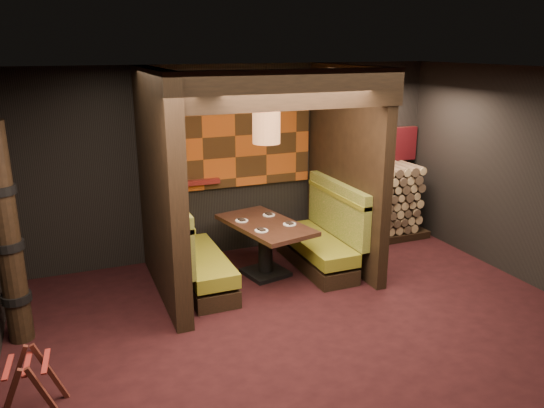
{
  "coord_description": "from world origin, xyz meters",
  "views": [
    {
      "loc": [
        -2.45,
        -4.72,
        3.09
      ],
      "look_at": [
        0.0,
        1.3,
        1.15
      ],
      "focal_mm": 35.0,
      "sensor_mm": 36.0,
      "label": 1
    }
  ],
  "objects": [
    {
      "name": "bay_front_post",
      "position": [
        1.39,
        1.96,
        1.43
      ],
      "size": [
        0.08,
        0.08,
        2.85
      ],
      "primitive_type": "cube",
      "color": "black",
      "rests_on": "floor"
    },
    {
      "name": "totem_column",
      "position": [
        -3.05,
        1.1,
        1.19
      ],
      "size": [
        0.31,
        0.31,
        2.4
      ],
      "color": "black",
      "rests_on": "floor"
    },
    {
      "name": "dining_table",
      "position": [
        0.06,
        1.69,
        0.53
      ],
      "size": [
        1.08,
        1.59,
        0.77
      ],
      "color": "black",
      "rests_on": "floor"
    },
    {
      "name": "tapa_back_panel",
      "position": [
        -0.02,
        2.71,
        1.82
      ],
      "size": [
        2.4,
        0.06,
        1.55
      ],
      "primitive_type": "cube",
      "color": "#A14714",
      "rests_on": "wall_back"
    },
    {
      "name": "booth_bench_left",
      "position": [
        -0.96,
        1.65,
        0.4
      ],
      "size": [
        0.68,
        1.6,
        1.14
      ],
      "color": "black",
      "rests_on": "floor"
    },
    {
      "name": "firewood_stack",
      "position": [
        2.29,
        2.35,
        0.61
      ],
      "size": [
        1.73,
        0.7,
        1.22
      ],
      "color": "black",
      "rests_on": "floor"
    },
    {
      "name": "floor",
      "position": [
        0.0,
        0.0,
        -0.01
      ],
      "size": [
        6.5,
        5.5,
        0.02
      ],
      "primitive_type": "cube",
      "color": "black",
      "rests_on": "ground"
    },
    {
      "name": "pendant_lamp",
      "position": [
        0.06,
        1.64,
        2.1
      ],
      "size": [
        0.36,
        0.36,
        0.97
      ],
      "color": "#97623A",
      "rests_on": "ceiling"
    },
    {
      "name": "wall_back",
      "position": [
        0.0,
        2.76,
        1.43
      ],
      "size": [
        6.5,
        0.02,
        2.85
      ],
      "primitive_type": "cube",
      "color": "black",
      "rests_on": "ground"
    },
    {
      "name": "partition_right",
      "position": [
        1.3,
        1.7,
        1.43
      ],
      "size": [
        0.15,
        2.1,
        2.85
      ],
      "primitive_type": "cube",
      "color": "black",
      "rests_on": "floor"
    },
    {
      "name": "header_beam",
      "position": [
        -0.02,
        0.7,
        2.63
      ],
      "size": [
        2.85,
        0.18,
        0.44
      ],
      "primitive_type": "cube",
      "color": "black",
      "rests_on": "partition_left"
    },
    {
      "name": "ceiling",
      "position": [
        0.0,
        0.0,
        2.86
      ],
      "size": [
        6.5,
        5.5,
        0.02
      ],
      "primitive_type": "cube",
      "color": "black",
      "rests_on": "ground"
    },
    {
      "name": "partition_left",
      "position": [
        -1.35,
        1.65,
        1.43
      ],
      "size": [
        0.2,
        2.2,
        2.85
      ],
      "primitive_type": "cube",
      "color": "black",
      "rests_on": "floor"
    },
    {
      "name": "place_settings",
      "position": [
        0.06,
        1.69,
        0.78
      ],
      "size": [
        0.73,
        0.76,
        0.03
      ],
      "color": "white",
      "rests_on": "dining_table"
    },
    {
      "name": "lacquer_shelf",
      "position": [
        -0.6,
        2.65,
        1.18
      ],
      "size": [
        0.6,
        0.12,
        0.07
      ],
      "primitive_type": "cube",
      "color": "maroon",
      "rests_on": "wall_back"
    },
    {
      "name": "booth_bench_right",
      "position": [
        0.93,
        1.65,
        0.4
      ],
      "size": [
        0.68,
        1.6,
        1.14
      ],
      "color": "black",
      "rests_on": "floor"
    },
    {
      "name": "wall_front",
      "position": [
        0.0,
        -2.76,
        1.43
      ],
      "size": [
        6.5,
        0.02,
        2.85
      ],
      "primitive_type": "cube",
      "color": "black",
      "rests_on": "ground"
    },
    {
      "name": "luggage_rack",
      "position": [
        -2.9,
        -0.32,
        0.31
      ],
      "size": [
        0.61,
        0.46,
        0.63
      ],
      "color": "#461C15",
      "rests_on": "floor"
    },
    {
      "name": "tapa_side_panel",
      "position": [
        -1.23,
        1.82,
        1.85
      ],
      "size": [
        0.04,
        1.85,
        1.45
      ],
      "primitive_type": "cube",
      "color": "#A14714",
      "rests_on": "partition_left"
    },
    {
      "name": "mosaic_header",
      "position": [
        2.29,
        2.68,
        1.5
      ],
      "size": [
        1.83,
        0.1,
        0.56
      ],
      "primitive_type": "cube",
      "color": "maroon",
      "rests_on": "wall_back"
    }
  ]
}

